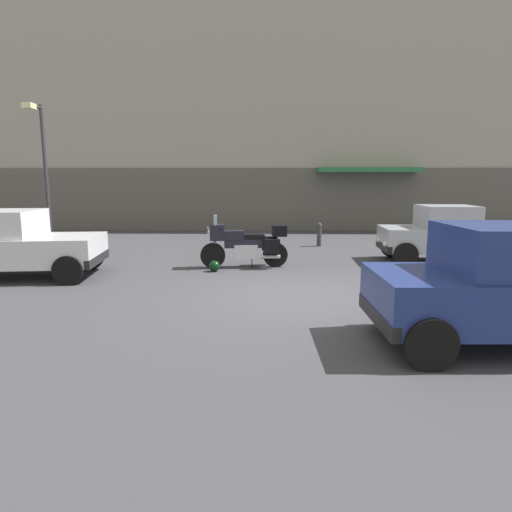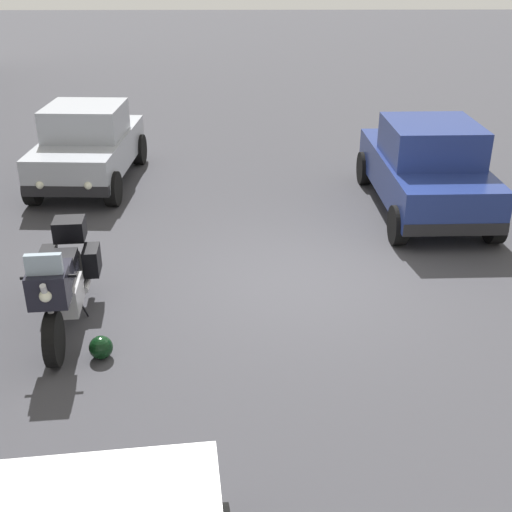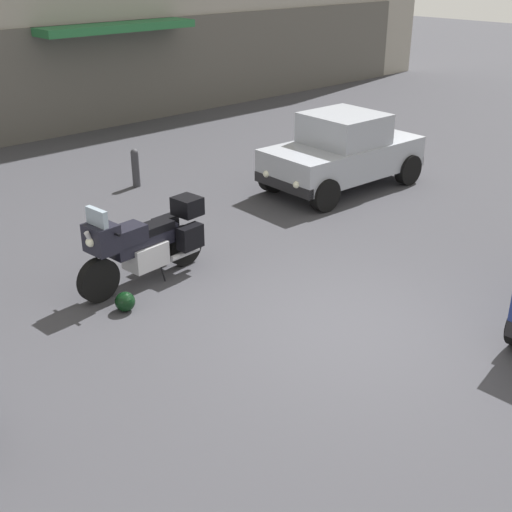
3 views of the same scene
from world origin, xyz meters
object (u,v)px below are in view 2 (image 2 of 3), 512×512
Objects in this scene: helmet at (101,347)px; car_compact_side at (88,145)px; car_hatchback_near at (426,168)px; motorcycle at (62,281)px.

helmet is 0.08× the size of car_compact_side.
car_hatchback_near is at bearing -46.71° from helmet.
motorcycle is 6.67m from car_hatchback_near.
helmet is 6.39m from car_compact_side.
car_hatchback_near is 1.11× the size of car_compact_side.
motorcycle is 8.08× the size of helmet.
motorcycle is 0.64× the size of car_compact_side.
helmet is at bearing 15.62° from car_compact_side.
helmet is (-0.76, -0.58, -0.48)m from motorcycle.
motorcycle is 5.51m from car_compact_side.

